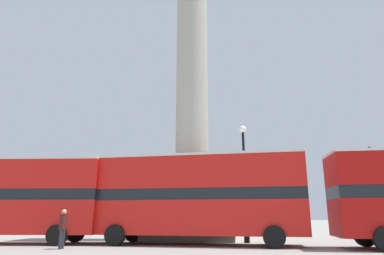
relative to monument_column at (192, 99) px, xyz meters
name	(u,v)px	position (x,y,z in m)	size (l,w,h in m)	color
ground_plane	(192,240)	(0.00, 0.00, -9.04)	(200.00, 200.00, 0.00)	gray
monument_column	(192,99)	(0.00, 0.00, 0.00)	(5.30, 5.30, 23.65)	#A39E8E
bus_c	(196,195)	(0.73, -3.97, -6.60)	(10.86, 3.35, 4.42)	red
equestrian_statue	(378,210)	(12.00, 2.87, -7.26)	(3.83, 3.48, 6.06)	#A39E8E
street_lamp	(245,177)	(3.27, -2.30, -5.56)	(0.40, 0.40, 6.46)	black
pedestrian_near_lamp	(63,227)	(-4.86, -6.84, -8.10)	(0.22, 0.45, 1.68)	#28282D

